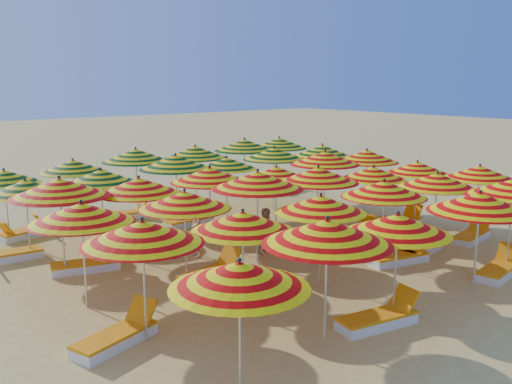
% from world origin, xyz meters
% --- Properties ---
extents(ground, '(120.00, 120.00, 0.00)m').
position_xyz_m(ground, '(0.00, 0.00, 0.00)').
color(ground, '#D3B75E').
rests_on(ground, ground).
extents(umbrella_0, '(2.27, 2.27, 2.29)m').
position_xyz_m(umbrella_0, '(-5.58, -5.93, 2.01)').
color(umbrella_0, silver).
rests_on(umbrella_0, ground).
extents(umbrella_1, '(2.94, 2.94, 2.51)m').
position_xyz_m(umbrella_1, '(-3.31, -5.54, 2.21)').
color(umbrella_1, silver).
rests_on(umbrella_1, ground).
extents(umbrella_2, '(2.66, 2.66, 2.30)m').
position_xyz_m(umbrella_2, '(-1.29, -5.56, 2.03)').
color(umbrella_2, silver).
rests_on(umbrella_2, ground).
extents(umbrella_3, '(2.47, 2.47, 2.46)m').
position_xyz_m(umbrella_3, '(1.32, -5.84, 2.16)').
color(umbrella_3, silver).
rests_on(umbrella_3, ground).
extents(umbrella_6, '(2.78, 2.78, 2.42)m').
position_xyz_m(umbrella_6, '(-5.74, -3.23, 2.13)').
color(umbrella_6, silver).
rests_on(umbrella_6, ground).
extents(umbrella_7, '(2.38, 2.38, 2.29)m').
position_xyz_m(umbrella_7, '(-3.53, -3.39, 2.02)').
color(umbrella_7, silver).
rests_on(umbrella_7, ground).
extents(umbrella_8, '(2.85, 2.85, 2.29)m').
position_xyz_m(umbrella_8, '(-1.09, -3.23, 2.01)').
color(umbrella_8, silver).
rests_on(umbrella_8, ground).
extents(umbrella_9, '(2.53, 2.53, 2.37)m').
position_xyz_m(umbrella_9, '(1.26, -3.20, 2.08)').
color(umbrella_9, silver).
rests_on(umbrella_9, ground).
extents(umbrella_10, '(2.70, 2.70, 2.35)m').
position_xyz_m(umbrella_10, '(3.54, -3.29, 2.07)').
color(umbrella_10, silver).
rests_on(umbrella_10, ground).
extents(umbrella_11, '(2.21, 2.21, 2.33)m').
position_xyz_m(umbrella_11, '(5.89, -3.24, 2.05)').
color(umbrella_11, silver).
rests_on(umbrella_11, ground).
extents(umbrella_12, '(2.53, 2.53, 2.40)m').
position_xyz_m(umbrella_12, '(-5.94, -0.94, 2.11)').
color(umbrella_12, silver).
rests_on(umbrella_12, ground).
extents(umbrella_13, '(2.91, 2.91, 2.36)m').
position_xyz_m(umbrella_13, '(-3.46, -1.06, 2.07)').
color(umbrella_13, silver).
rests_on(umbrella_13, ground).
extents(umbrella_14, '(2.96, 2.96, 2.60)m').
position_xyz_m(umbrella_14, '(-1.17, -1.00, 2.29)').
color(umbrella_14, silver).
rests_on(umbrella_14, ground).
extents(umbrella_15, '(2.78, 2.78, 2.49)m').
position_xyz_m(umbrella_15, '(1.08, -0.99, 2.19)').
color(umbrella_15, silver).
rests_on(umbrella_15, ground).
extents(umbrella_16, '(2.18, 2.18, 2.24)m').
position_xyz_m(umbrella_16, '(3.62, -0.93, 1.98)').
color(umbrella_16, silver).
rests_on(umbrella_16, ground).
extents(umbrella_17, '(2.40, 2.40, 2.26)m').
position_xyz_m(umbrella_17, '(5.58, -1.18, 1.98)').
color(umbrella_17, silver).
rests_on(umbrella_17, ground).
extents(umbrella_18, '(3.05, 3.05, 2.58)m').
position_xyz_m(umbrella_18, '(-5.55, 1.33, 2.27)').
color(umbrella_18, silver).
rests_on(umbrella_18, ground).
extents(umbrella_19, '(2.58, 2.58, 2.40)m').
position_xyz_m(umbrella_19, '(-3.52, 1.09, 2.12)').
color(umbrella_19, silver).
rests_on(umbrella_19, ground).
extents(umbrella_20, '(3.04, 3.04, 2.45)m').
position_xyz_m(umbrella_20, '(-1.20, 1.16, 2.16)').
color(umbrella_20, silver).
rests_on(umbrella_20, ground).
extents(umbrella_21, '(2.70, 2.70, 2.25)m').
position_xyz_m(umbrella_21, '(1.26, 1.02, 1.98)').
color(umbrella_21, silver).
rests_on(umbrella_21, ground).
extents(umbrella_22, '(3.02, 3.02, 2.55)m').
position_xyz_m(umbrella_22, '(3.58, 1.14, 2.24)').
color(umbrella_22, silver).
rests_on(umbrella_22, ground).
extents(umbrella_23, '(3.07, 3.07, 2.45)m').
position_xyz_m(umbrella_23, '(5.55, 0.96, 2.16)').
color(umbrella_23, silver).
rests_on(umbrella_23, ground).
extents(umbrella_24, '(2.46, 2.46, 2.26)m').
position_xyz_m(umbrella_24, '(-5.70, 3.51, 1.99)').
color(umbrella_24, silver).
rests_on(umbrella_24, ground).
extents(umbrella_25, '(2.86, 2.86, 2.32)m').
position_xyz_m(umbrella_25, '(-3.49, 3.54, 2.04)').
color(umbrella_25, silver).
rests_on(umbrella_25, ground).
extents(umbrella_26, '(3.09, 3.09, 2.55)m').
position_xyz_m(umbrella_26, '(-0.92, 3.49, 2.25)').
color(umbrella_26, silver).
rests_on(umbrella_26, ground).
extents(umbrella_27, '(2.78, 2.78, 2.28)m').
position_xyz_m(umbrella_27, '(1.20, 3.59, 2.01)').
color(umbrella_27, silver).
rests_on(umbrella_27, ground).
extents(umbrella_28, '(3.06, 3.06, 2.47)m').
position_xyz_m(umbrella_28, '(3.36, 3.54, 2.18)').
color(umbrella_28, silver).
rests_on(umbrella_28, ground).
extents(umbrella_29, '(3.03, 3.03, 2.43)m').
position_xyz_m(umbrella_29, '(5.60, 3.23, 2.14)').
color(umbrella_29, silver).
rests_on(umbrella_29, ground).
extents(umbrella_30, '(2.20, 2.20, 2.27)m').
position_xyz_m(umbrella_30, '(-5.66, 5.57, 2.00)').
color(umbrella_30, silver).
rests_on(umbrella_30, ground).
extents(umbrella_31, '(2.77, 2.77, 2.35)m').
position_xyz_m(umbrella_31, '(-3.39, 5.92, 2.06)').
color(umbrella_31, silver).
rests_on(umbrella_31, ground).
extents(umbrella_32, '(3.18, 3.18, 2.56)m').
position_xyz_m(umbrella_32, '(-1.14, 5.82, 2.25)').
color(umbrella_32, silver).
rests_on(umbrella_32, ground).
extents(umbrella_33, '(3.11, 3.11, 2.50)m').
position_xyz_m(umbrella_33, '(1.22, 5.60, 2.20)').
color(umbrella_33, silver).
rests_on(umbrella_33, ground).
extents(umbrella_34, '(3.08, 3.08, 2.60)m').
position_xyz_m(umbrella_34, '(3.64, 5.69, 2.28)').
color(umbrella_34, silver).
rests_on(umbrella_34, ground).
extents(umbrella_35, '(2.65, 2.65, 2.51)m').
position_xyz_m(umbrella_35, '(5.68, 5.87, 2.21)').
color(umbrella_35, silver).
rests_on(umbrella_35, ground).
extents(lounger_0, '(1.81, 0.89, 0.69)m').
position_xyz_m(lounger_0, '(-1.79, -5.59, 0.15)').
color(lounger_0, white).
rests_on(lounger_0, ground).
extents(lounger_1, '(1.80, 0.85, 0.69)m').
position_xyz_m(lounger_1, '(2.96, -5.60, 0.15)').
color(lounger_1, white).
rests_on(lounger_1, ground).
extents(lounger_3, '(1.83, 1.07, 0.69)m').
position_xyz_m(lounger_3, '(-6.24, -3.03, 0.15)').
color(lounger_3, white).
rests_on(lounger_3, ground).
extents(lounger_4, '(1.82, 0.96, 0.69)m').
position_xyz_m(lounger_4, '(1.86, -3.36, 0.15)').
color(lounger_4, white).
rests_on(lounger_4, ground).
extents(lounger_5, '(1.79, 0.80, 0.69)m').
position_xyz_m(lounger_5, '(2.94, -3.21, 0.15)').
color(lounger_5, white).
rests_on(lounger_5, ground).
extents(lounger_6, '(1.81, 0.87, 0.69)m').
position_xyz_m(lounger_6, '(5.39, -3.42, 0.15)').
color(lounger_6, white).
rests_on(lounger_6, ground).
extents(lounger_7, '(1.80, 0.85, 0.69)m').
position_xyz_m(lounger_7, '(-2.86, -1.24, 0.15)').
color(lounger_7, white).
rests_on(lounger_7, ground).
extents(lounger_8, '(1.76, 0.68, 0.69)m').
position_xyz_m(lounger_8, '(1.58, -1.00, 0.15)').
color(lounger_8, white).
rests_on(lounger_8, ground).
extents(lounger_9, '(1.82, 0.99, 0.69)m').
position_xyz_m(lounger_9, '(4.13, -0.76, 0.15)').
color(lounger_9, white).
rests_on(lounger_9, ground).
extents(lounger_10, '(1.77, 0.72, 0.69)m').
position_xyz_m(lounger_10, '(5.08, -1.06, 0.15)').
color(lounger_10, white).
rests_on(lounger_10, ground).
extents(lounger_11, '(1.82, 1.03, 0.69)m').
position_xyz_m(lounger_11, '(-4.95, 1.37, 0.15)').
color(lounger_11, white).
rests_on(lounger_11, ground).
extents(lounger_12, '(1.78, 0.72, 0.69)m').
position_xyz_m(lounger_12, '(-6.30, 3.52, 0.15)').
color(lounger_12, white).
rests_on(lounger_12, ground).
extents(lounger_13, '(1.74, 0.60, 0.69)m').
position_xyz_m(lounger_13, '(-0.32, 3.65, 0.15)').
color(lounger_13, white).
rests_on(lounger_13, ground).
extents(lounger_14, '(1.82, 0.95, 0.69)m').
position_xyz_m(lounger_14, '(-5.16, 5.63, 0.15)').
color(lounger_14, white).
rests_on(lounger_14, ground).
extents(lounger_15, '(1.77, 0.70, 0.69)m').
position_xyz_m(lounger_15, '(-3.99, 5.85, 0.15)').
color(lounger_15, white).
rests_on(lounger_15, ground).
extents(lounger_16, '(1.81, 0.88, 0.69)m').
position_xyz_m(lounger_16, '(-1.64, 5.92, 0.15)').
color(lounger_16, white).
rests_on(lounger_16, ground).
extents(lounger_17, '(1.83, 1.04, 0.69)m').
position_xyz_m(lounger_17, '(6.28, 6.08, 0.15)').
color(lounger_17, white).
rests_on(lounger_17, ground).
extents(beachgoer_a, '(0.53, 0.66, 1.56)m').
position_xyz_m(beachgoer_a, '(-2.08, 0.56, 0.78)').
color(beachgoer_a, tan).
rests_on(beachgoer_a, ground).
extents(beachgoer_b, '(0.71, 0.59, 1.31)m').
position_xyz_m(beachgoer_b, '(-0.32, -0.38, 0.66)').
color(beachgoer_b, tan).
rests_on(beachgoer_b, ground).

